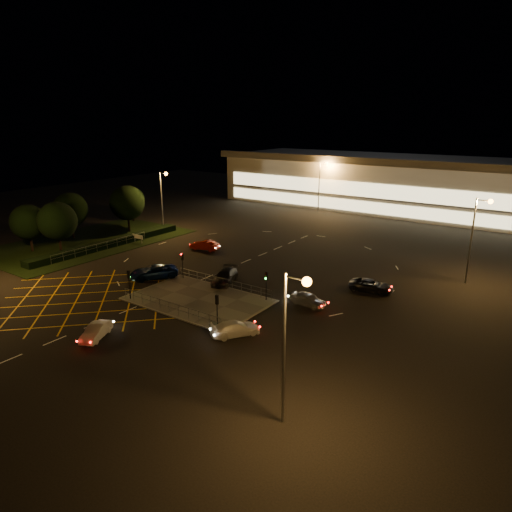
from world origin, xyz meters
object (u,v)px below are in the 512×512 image
Objects in this scene: signal_sw at (129,279)px; car_right_silver at (308,299)px; signal_ne at (266,280)px; car_approach_white at (235,328)px; car_left_blue at (154,272)px; signal_se at (217,304)px; signal_nw at (182,260)px; car_east_grey at (371,286)px; car_queue_white at (96,331)px; car_far_dkgrey at (225,276)px; car_circ_red at (205,245)px.

car_right_silver is at bearing -149.68° from signal_sw.
car_approach_white is at bearing -75.12° from signal_ne.
car_left_blue is 1.26× the size of car_approach_white.
signal_sw and signal_se have the same top height.
signal_sw is at bearing 0.00° from signal_se.
signal_nw is (-12.00, 7.99, 0.00)m from signal_se.
car_queue_white is at bearing 138.94° from car_east_grey.
car_left_blue is (-15.10, -1.78, -1.58)m from signal_ne.
car_far_dkgrey is at bearing 62.93° from car_queue_white.
signal_se reaches higher than car_circ_red.
car_queue_white is at bearing -73.71° from signal_nw.
signal_sw is 0.61× the size of car_far_dkgrey.
car_right_silver is (16.16, 1.47, -1.69)m from signal_nw.
signal_ne is at bearing 0.00° from signal_nw.
signal_sw is at bearing 95.10° from car_queue_white.
car_queue_white is 0.88× the size of car_circ_red.
signal_nw is 12.00m from signal_ne.
car_circ_red reaches higher than car_right_silver.
signal_ne is 7.49m from car_far_dkgrey.
signal_ne reaches higher than car_east_grey.
car_circ_red is at bearing 76.70° from car_east_grey.
car_left_blue reaches higher than car_approach_white.
car_circ_red is (-11.14, 9.13, -0.03)m from car_far_dkgrey.
signal_se is (12.00, 0.00, 0.00)m from signal_sw.
car_east_grey is at bearing 59.08° from car_left_blue.
signal_nw and signal_ne have the same top height.
signal_se is 7.99m from signal_ne.
signal_se is at bearing 29.87° from car_approach_white.
car_circ_red reaches higher than car_east_grey.
signal_ne is at bearing 40.72° from car_left_blue.
signal_nw is at bearing 3.76° from car_approach_white.
car_circ_red is (-3.10, 12.78, -0.07)m from car_left_blue.
signal_sw is at bearing 127.03° from car_right_silver.
car_right_silver is (11.23, -0.41, -0.07)m from car_far_dkgrey.
signal_sw reaches higher than car_circ_red.
car_queue_white is (4.55, -15.58, -1.74)m from signal_nw.
car_far_dkgrey is at bearing 165.15° from signal_ne.
signal_sw is 18.80m from car_right_silver.
car_left_blue is (-7.66, 13.81, 0.16)m from car_queue_white.
signal_sw reaches higher than car_approach_white.
signal_nw is 16.42m from car_approach_white.
signal_nw is 3.91m from car_left_blue.
signal_se is 0.61× the size of car_far_dkgrey.
signal_sw is at bearing 121.43° from car_east_grey.
signal_ne reaches higher than car_right_silver.
car_right_silver is 0.89× the size of car_approach_white.
signal_sw is 7.99m from signal_nw.
car_east_grey is at bearing -139.60° from signal_sw.
car_approach_white is at bearing -29.86° from signal_nw.
signal_sw is at bearing -29.44° from car_left_blue.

